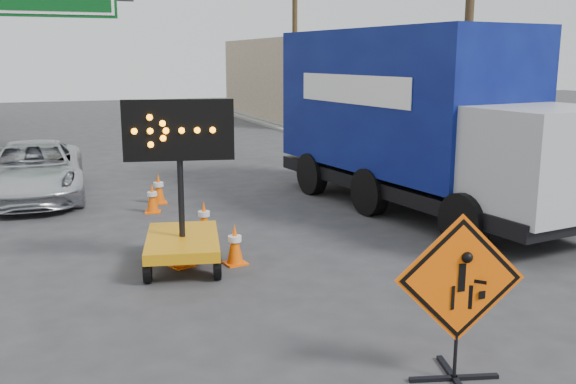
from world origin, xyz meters
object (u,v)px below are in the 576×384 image
construction_sign (459,295)px  box_truck (417,130)px  pickup_truck (34,171)px  arrow_board (182,231)px

construction_sign → box_truck: box_truck is taller
construction_sign → box_truck: bearing=76.7°
construction_sign → pickup_truck: construction_sign is taller
construction_sign → arrow_board: bearing=127.4°
construction_sign → pickup_truck: bearing=125.9°
arrow_board → pickup_truck: 7.24m
box_truck → arrow_board: bearing=-166.3°
arrow_board → pickup_truck: size_ratio=0.56×
pickup_truck → arrow_board: bearing=-67.9°
arrow_board → box_truck: size_ratio=0.32×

